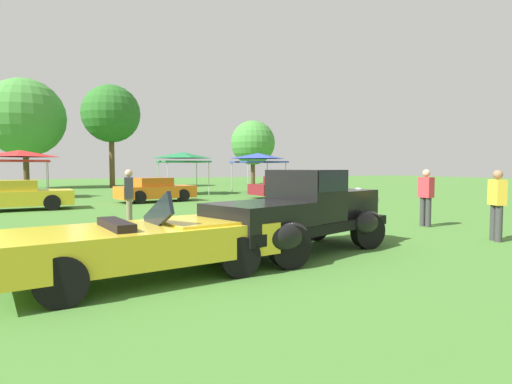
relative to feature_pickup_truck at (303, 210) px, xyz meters
name	(u,v)px	position (x,y,z in m)	size (l,w,h in m)	color
ground_plane	(272,250)	(-0.48, 0.47, -0.86)	(120.00, 120.00, 0.00)	#42752D
feature_pickup_truck	(303,210)	(0.00, 0.00, 0.00)	(4.49, 2.83, 1.70)	black
neighbor_convertible	(150,241)	(-3.24, -0.66, -0.29)	(4.49, 2.31, 1.40)	yellow
show_car_yellow	(16,196)	(-6.19, 12.04, -0.27)	(4.27, 1.96, 1.22)	yellow
show_car_orange	(155,190)	(-0.21, 13.88, -0.27)	(4.05, 2.37, 1.22)	orange
show_car_burgundy	(286,187)	(7.21, 13.68, -0.27)	(4.35, 2.21, 1.22)	maroon
spectator_between_cars	(129,196)	(-2.73, 5.09, 0.05)	(0.30, 0.43, 1.69)	#7F7056
spectator_by_row	(426,196)	(5.23, 1.65, 0.05)	(0.26, 0.41, 1.69)	#383838
spectator_far_side	(497,203)	(4.82, -0.84, 0.05)	(0.38, 0.46, 1.69)	#383838
canopy_tent_left_field	(20,155)	(-6.57, 19.48, 1.56)	(3.00, 3.00, 2.71)	#B7B7BC
canopy_tent_center_field	(183,157)	(2.62, 19.03, 1.56)	(2.91, 2.91, 2.71)	#B7B7BC
canopy_tent_right_field	(258,157)	(7.70, 18.39, 1.56)	(3.07, 3.07, 2.71)	#B7B7BC
treeline_far_left	(25,118)	(-7.10, 31.63, 4.91)	(6.33, 6.33, 8.95)	#47331E
treeline_mid_left	(111,114)	(-0.55, 30.23, 5.39)	(4.87, 4.87, 8.72)	brown
treeline_center	(253,143)	(13.65, 32.24, 3.41)	(4.60, 4.60, 6.59)	brown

